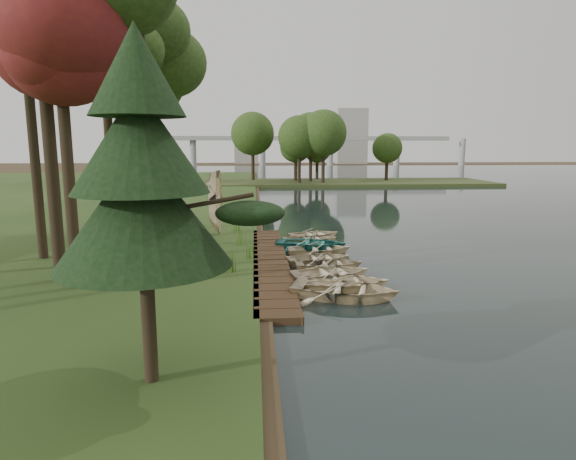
{
  "coord_description": "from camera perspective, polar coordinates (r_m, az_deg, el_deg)",
  "views": [
    {
      "loc": [
        -2.3,
        -22.28,
        5.57
      ],
      "look_at": [
        -0.75,
        0.23,
        1.66
      ],
      "focal_mm": 30.0,
      "sensor_mm": 36.0,
      "label": 1
    }
  ],
  "objects": [
    {
      "name": "reeds_1",
      "position": [
        23.07,
        -4.61,
        -1.98
      ],
      "size": [
        0.6,
        0.6,
        1.12
      ],
      "primitive_type": "cone",
      "color": "#3F661E",
      "rests_on": "bank"
    },
    {
      "name": "bridge",
      "position": [
        143.03,
        1.95,
        10.44
      ],
      "size": [
        95.9,
        4.0,
        8.6
      ],
      "color": "#A5A5A0",
      "rests_on": "ground"
    },
    {
      "name": "rowboat_3",
      "position": [
        22.06,
        4.88,
        -3.83
      ],
      "size": [
        3.16,
        2.28,
        0.65
      ],
      "primitive_type": "imported",
      "rotation": [
        0.0,
        0.0,
        1.59
      ],
      "color": "beige",
      "rests_on": "water"
    },
    {
      "name": "building_a",
      "position": [
        165.49,
        7.45,
        10.95
      ],
      "size": [
        10.0,
        8.0,
        18.0
      ],
      "primitive_type": "cube",
      "color": "#A5A5A0",
      "rests_on": "ground"
    },
    {
      "name": "reeds_2",
      "position": [
        26.33,
        -5.6,
        -0.59
      ],
      "size": [
        0.6,
        0.6,
        1.05
      ],
      "primitive_type": "cone",
      "color": "#3F661E",
      "rests_on": "bank"
    },
    {
      "name": "tree_3",
      "position": [
        25.8,
        -28.73,
        18.45
      ],
      "size": [
        4.85,
        4.85,
        11.8
      ],
      "color": "black",
      "rests_on": "bank"
    },
    {
      "name": "rowboat_8",
      "position": [
        29.33,
        3.13,
        -0.37
      ],
      "size": [
        3.69,
        3.06,
        0.66
      ],
      "primitive_type": "imported",
      "rotation": [
        0.0,
        0.0,
        1.84
      ],
      "color": "beige",
      "rests_on": "water"
    },
    {
      "name": "boardwalk",
      "position": [
        22.94,
        -2.09,
        -3.84
      ],
      "size": [
        1.6,
        16.0,
        0.3
      ],
      "primitive_type": "cube",
      "color": "#392616",
      "rests_on": "ground"
    },
    {
      "name": "tree_2",
      "position": [
        19.71,
        -25.56,
        19.26
      ],
      "size": [
        4.13,
        4.13,
        10.68
      ],
      "color": "black",
      "rests_on": "bank"
    },
    {
      "name": "far_trees",
      "position": [
        72.62,
        1.59,
        10.51
      ],
      "size": [
        45.6,
        5.6,
        8.8
      ],
      "color": "black",
      "rests_on": "peninsula"
    },
    {
      "name": "rowboat_0",
      "position": [
        17.91,
        6.72,
        -6.81
      ],
      "size": [
        4.67,
        3.95,
        0.83
      ],
      "primitive_type": "imported",
      "rotation": [
        0.0,
        0.0,
        1.25
      ],
      "color": "beige",
      "rests_on": "water"
    },
    {
      "name": "rowboat_6",
      "position": [
        26.21,
        2.74,
        -1.45
      ],
      "size": [
        4.36,
        3.54,
        0.8
      ],
      "primitive_type": "imported",
      "rotation": [
        0.0,
        0.0,
        1.34
      ],
      "color": "teal",
      "rests_on": "water"
    },
    {
      "name": "tree_4",
      "position": [
        28.9,
        -18.18,
        20.32
      ],
      "size": [
        4.64,
        4.64,
        12.87
      ],
      "color": "black",
      "rests_on": "bank"
    },
    {
      "name": "rowboat_4",
      "position": [
        23.1,
        3.72,
        -3.18
      ],
      "size": [
        3.48,
        2.74,
        0.65
      ],
      "primitive_type": "imported",
      "rotation": [
        0.0,
        0.0,
        1.74
      ],
      "color": "beige",
      "rests_on": "water"
    },
    {
      "name": "rowboat_7",
      "position": [
        27.77,
        2.62,
        -0.94
      ],
      "size": [
        3.48,
        2.69,
        0.67
      ],
      "primitive_type": "imported",
      "rotation": [
        0.0,
        0.0,
        1.7
      ],
      "color": "beige",
      "rests_on": "water"
    },
    {
      "name": "tree_6",
      "position": [
        31.66,
        -16.56,
        16.43
      ],
      "size": [
        4.97,
        4.97,
        11.3
      ],
      "color": "black",
      "rests_on": "bank"
    },
    {
      "name": "building_b",
      "position": [
        167.3,
        -4.94,
        9.95
      ],
      "size": [
        8.0,
        8.0,
        12.0
      ],
      "primitive_type": "cube",
      "color": "#A5A5A0",
      "rests_on": "ground"
    },
    {
      "name": "reeds_3",
      "position": [
        30.64,
        -6.08,
        0.91
      ],
      "size": [
        0.6,
        0.6,
        1.09
      ],
      "primitive_type": "cone",
      "color": "#3F661E",
      "rests_on": "bank"
    },
    {
      "name": "pine_tree",
      "position": [
        10.74,
        -17.02,
        6.55
      ],
      "size": [
        3.8,
        3.8,
        7.79
      ],
      "color": "black",
      "rests_on": "bank"
    },
    {
      "name": "stored_rowboat",
      "position": [
        29.63,
        -8.29,
        0.28
      ],
      "size": [
        4.21,
        3.26,
        0.8
      ],
      "primitive_type": "imported",
      "rotation": [
        3.14,
        0.0,
        1.44
      ],
      "color": "beige",
      "rests_on": "bank"
    },
    {
      "name": "ground",
      "position": [
        23.08,
        1.89,
        -4.14
      ],
      "size": [
        300.0,
        300.0,
        0.0
      ],
      "primitive_type": "plane",
      "color": "#3D2F1D"
    },
    {
      "name": "rowboat_1",
      "position": [
        18.97,
        6.55,
        -5.97
      ],
      "size": [
        3.67,
        2.66,
        0.75
      ],
      "primitive_type": "imported",
      "rotation": [
        0.0,
        0.0,
        1.55
      ],
      "color": "beige",
      "rests_on": "water"
    },
    {
      "name": "peninsula",
      "position": [
        73.2,
        4.17,
        5.63
      ],
      "size": [
        50.0,
        14.0,
        0.45
      ],
      "primitive_type": "cube",
      "color": "#35411D",
      "rests_on": "ground"
    },
    {
      "name": "rowboat_5",
      "position": [
        25.06,
        3.75,
        -2.1
      ],
      "size": [
        3.55,
        2.69,
        0.69
      ],
      "primitive_type": "imported",
      "rotation": [
        0.0,
        0.0,
        1.66
      ],
      "color": "beige",
      "rests_on": "water"
    },
    {
      "name": "reeds_0",
      "position": [
        20.66,
        -6.73,
        -3.65
      ],
      "size": [
        0.6,
        0.6,
        0.96
      ],
      "primitive_type": "cone",
      "color": "#3F661E",
      "rests_on": "bank"
    },
    {
      "name": "rowboat_2",
      "position": [
        20.39,
        5.12,
        -4.88
      ],
      "size": [
        3.87,
        3.09,
        0.71
      ],
      "primitive_type": "imported",
      "rotation": [
        0.0,
        0.0,
        1.77
      ],
      "color": "beige",
      "rests_on": "water"
    }
  ]
}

